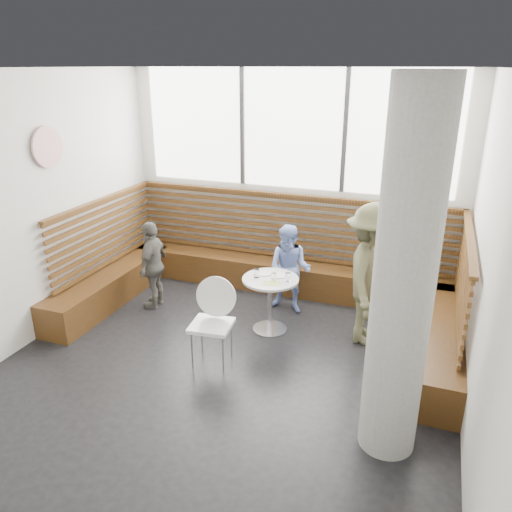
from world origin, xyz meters
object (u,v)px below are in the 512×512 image
(concrete_column, at_px, (404,282))
(child_left, at_px, (153,265))
(cafe_table, at_px, (270,293))
(child_back, at_px, (290,270))
(cafe_chair, at_px, (214,315))
(adult_man, at_px, (371,275))

(concrete_column, xyz_separation_m, child_left, (-3.42, 1.71, -0.98))
(cafe_table, distance_m, child_left, 1.77)
(child_back, bearing_deg, concrete_column, -52.79)
(cafe_chair, height_order, adult_man, adult_man)
(concrete_column, bearing_deg, child_left, 153.45)
(cafe_table, relative_size, cafe_chair, 0.74)
(cafe_table, relative_size, child_back, 0.59)
(cafe_table, distance_m, child_back, 0.62)
(concrete_column, distance_m, adult_man, 1.97)
(concrete_column, xyz_separation_m, adult_man, (-0.45, 1.78, -0.72))
(adult_man, bearing_deg, cafe_chair, 122.02)
(cafe_table, xyz_separation_m, child_left, (-1.76, 0.12, 0.10))
(child_back, xyz_separation_m, child_left, (-1.83, -0.50, 0.00))
(cafe_chair, relative_size, child_left, 0.79)
(adult_man, bearing_deg, child_left, 89.56)
(concrete_column, bearing_deg, adult_man, 104.33)
(cafe_chair, bearing_deg, child_back, 66.93)
(concrete_column, bearing_deg, child_back, 125.70)
(adult_man, bearing_deg, child_back, 67.52)
(cafe_table, bearing_deg, adult_man, 8.88)
(child_back, relative_size, child_left, 0.99)
(concrete_column, relative_size, child_left, 2.56)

